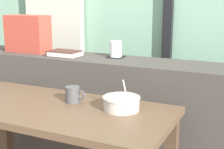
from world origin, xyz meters
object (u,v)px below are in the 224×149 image
Objects in this scene: throw_pillow at (28,34)px; closed_book at (65,53)px; soup_bowl at (121,103)px; ceramic_mug at (73,94)px; coaster_square at (115,57)px; breakfast_table at (55,129)px; juice_glass at (115,49)px.

closed_book is at bearing -7.31° from throw_pillow.
soup_bowl reaches higher than ceramic_mug.
coaster_square is 0.31× the size of throw_pillow.
breakfast_table is 12.26× the size of coaster_square.
closed_book is at bearing 145.79° from soup_bowl.
soup_bowl is at bearing 16.53° from breakfast_table.
breakfast_table is 3.83× the size of throw_pillow.
closed_book is at bearing 116.77° from breakfast_table.
breakfast_table is 0.69m from juice_glass.
soup_bowl is (0.34, 0.10, 0.16)m from breakfast_table.
ceramic_mug is at bearing -34.42° from throw_pillow.
coaster_square reaches higher than soup_bowl.
juice_glass is 0.34m from closed_book.
closed_book is at bearing -163.06° from coaster_square.
juice_glass reaches higher than breakfast_table.
coaster_square is 0.34m from closed_book.
throw_pillow is at bearing 154.40° from soup_bowl.
throw_pillow is at bearing 137.30° from breakfast_table.
juice_glass reaches higher than coaster_square.
ceramic_mug is at bearing -52.38° from closed_book.
closed_book reaches higher than ceramic_mug.
soup_bowl is (0.59, -0.40, -0.15)m from closed_book.
throw_pillow reaches higher than juice_glass.
closed_book is at bearing 127.62° from ceramic_mug.
closed_book is (-0.33, -0.10, 0.02)m from coaster_square.
juice_glass is (0.07, 0.60, 0.34)m from breakfast_table.
breakfast_table is 5.62× the size of closed_book.
ceramic_mug is (-0.28, 0.00, 0.01)m from soup_bowl.
closed_book is 0.73m from soup_bowl.
soup_bowl is at bearing -0.61° from ceramic_mug.
soup_bowl reaches higher than breakfast_table.
breakfast_table is at bearing -97.01° from juice_glass.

